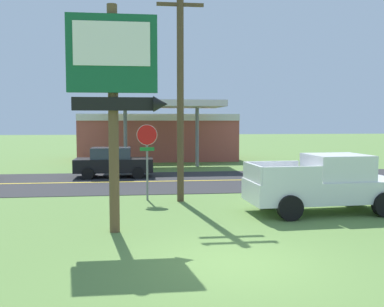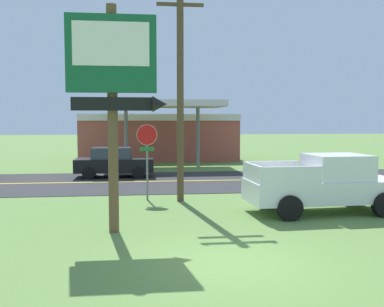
# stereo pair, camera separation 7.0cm
# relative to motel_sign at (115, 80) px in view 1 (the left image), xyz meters

# --- Properties ---
(ground_plane) EXTENTS (180.00, 180.00, 0.00)m
(ground_plane) POSITION_rel_motel_sign_xyz_m (2.69, -2.92, -4.18)
(ground_plane) COLOR #5B7F3D
(road_asphalt) EXTENTS (140.00, 8.00, 0.02)m
(road_asphalt) POSITION_rel_motel_sign_xyz_m (2.69, 10.08, -4.17)
(road_asphalt) COLOR #2B2B2D
(road_asphalt) RESTS_ON ground
(road_centre_line) EXTENTS (126.00, 0.20, 0.01)m
(road_centre_line) POSITION_rel_motel_sign_xyz_m (2.69, 10.08, -4.16)
(road_centre_line) COLOR gold
(road_centre_line) RESTS_ON road_asphalt
(motel_sign) EXTENTS (2.69, 0.54, 6.22)m
(motel_sign) POSITION_rel_motel_sign_xyz_m (0.00, 0.00, 0.00)
(motel_sign) COLOR brown
(motel_sign) RESTS_ON ground
(stop_sign) EXTENTS (0.80, 0.08, 2.95)m
(stop_sign) POSITION_rel_motel_sign_xyz_m (0.92, 4.94, -2.15)
(stop_sign) COLOR slate
(stop_sign) RESTS_ON ground
(utility_pole) EXTENTS (1.96, 0.26, 8.72)m
(utility_pole) POSITION_rel_motel_sign_xyz_m (2.19, 4.55, 0.49)
(utility_pole) COLOR brown
(utility_pole) RESTS_ON ground
(gas_station) EXTENTS (12.00, 11.50, 4.40)m
(gas_station) POSITION_rel_motel_sign_xyz_m (2.09, 22.92, -2.24)
(gas_station) COLOR #A84C42
(gas_station) RESTS_ON ground
(pickup_white_parked_on_lawn) EXTENTS (5.30, 2.45, 1.96)m
(pickup_white_parked_on_lawn) POSITION_rel_motel_sign_xyz_m (6.88, 1.94, -3.22)
(pickup_white_parked_on_lawn) COLOR silver
(pickup_white_parked_on_lawn) RESTS_ON ground
(car_black_near_lane) EXTENTS (4.20, 2.00, 1.64)m
(car_black_near_lane) POSITION_rel_motel_sign_xyz_m (-0.81, 12.08, -3.35)
(car_black_near_lane) COLOR black
(car_black_near_lane) RESTS_ON ground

